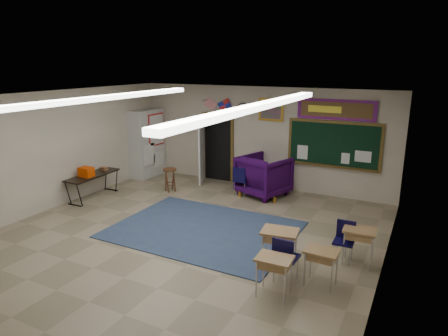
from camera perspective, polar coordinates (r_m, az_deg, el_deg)
The scene contains 24 objects.
floor at distance 8.66m, azimuth -6.79°, elevation -10.40°, with size 9.00×9.00×0.00m, color #82735A.
back_wall at distance 12.01m, azimuth 5.10°, elevation 4.37°, with size 8.00×0.04×3.00m, color #BFB39A.
left_wall at distance 10.86m, azimuth -24.84°, elevation 1.90°, with size 0.04×9.00×3.00m, color #BFB39A.
right_wall at distance 6.81m, azimuth 22.03°, elevation -4.95°, with size 0.04×9.00×3.00m, color #BFB39A.
ceiling at distance 7.86m, azimuth -7.47°, elevation 9.78°, with size 8.00×9.00×0.04m, color white.
area_rug at distance 9.17m, azimuth -2.92°, elevation -8.75°, with size 4.00×3.00×0.02m, color #2E4157.
fluorescent_strips at distance 7.87m, azimuth -7.45°, elevation 9.35°, with size 3.86×6.00×0.10m, color white, non-canonical shape.
doorway at distance 12.60m, azimuth -1.53°, elevation 2.87°, with size 1.10×0.89×2.16m.
chalkboard at distance 11.35m, azimuth 15.36°, elevation 3.09°, with size 2.55×0.14×1.30m.
bulletin_board at distance 11.20m, azimuth 15.71°, elevation 8.03°, with size 2.10×0.05×0.55m.
framed_art_print at distance 11.72m, azimuth 6.73°, elevation 8.27°, with size 0.75×0.05×0.65m.
wall_clock at distance 12.07m, azimuth 2.70°, elevation 8.55°, with size 0.32×0.05×0.32m.
wall_flags at distance 12.41m, azimuth -0.96°, elevation 9.34°, with size 1.16×0.06×0.70m, color red, non-canonical shape.
storage_cabinet at distance 13.39m, azimuth -10.91°, elevation 3.50°, with size 0.59×1.25×2.20m.
wingback_armchair at distance 11.35m, azimuth 5.71°, elevation -1.08°, with size 1.22×1.26×1.14m, color #220431.
student_chair_reading at distance 11.33m, azimuth 2.56°, elevation -1.83°, with size 0.43×0.43×0.85m, color black, non-canonical shape.
student_chair_desk_a at distance 7.11m, azimuth 8.87°, elevation -12.61°, with size 0.42×0.42×0.84m, color black, non-canonical shape.
student_chair_desk_b at distance 7.97m, azimuth 16.73°, elevation -10.19°, with size 0.39×0.39×0.78m, color black, non-canonical shape.
student_desk_front_left at distance 7.43m, azimuth 7.91°, elevation -11.22°, with size 0.70×0.57×0.77m.
student_desk_front_right at distance 7.97m, azimuth 18.67°, elevation -10.32°, with size 0.61×0.47×0.70m.
student_desk_back_left at distance 6.69m, azimuth 7.15°, elevation -14.84°, with size 0.58×0.45×0.68m.
student_desk_back_right at distance 7.10m, azimuth 13.69°, elevation -13.42°, with size 0.56×0.43×0.66m.
folding_table at distance 11.69m, azimuth -18.19°, elevation -2.33°, with size 0.61×1.66×0.93m.
wooden_stool at distance 11.78m, azimuth -7.71°, elevation -1.66°, with size 0.39×0.39×0.68m.
Camera 1 is at (4.47, -6.43, 3.69)m, focal length 32.00 mm.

